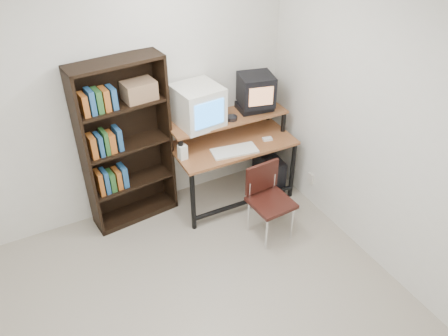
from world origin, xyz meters
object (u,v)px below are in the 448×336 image
bookshelf (125,143)px  pc_tower (269,172)px  crt_tv (256,90)px  school_chair (268,194)px  computer_desk (232,144)px  crt_monitor (198,106)px

bookshelf → pc_tower: bearing=-16.3°
crt_tv → school_chair: crt_tv is taller
crt_tv → computer_desk: bearing=-148.7°
pc_tower → crt_tv: bearing=131.7°
crt_monitor → school_chair: 1.13m
pc_tower → bookshelf: bookshelf is taller
crt_monitor → pc_tower: bearing=-18.3°
crt_tv → pc_tower: 1.02m
crt_monitor → bookshelf: bookshelf is taller
crt_tv → pc_tower: size_ratio=0.91×
school_chair → bookshelf: bearing=137.2°
crt_monitor → pc_tower: size_ratio=1.07×
crt_monitor → bookshelf: 0.81m
computer_desk → crt_monitor: (-0.32, 0.13, 0.48)m
pc_tower → school_chair: size_ratio=0.58×
computer_desk → school_chair: size_ratio=1.67×
crt_monitor → pc_tower: (0.79, -0.17, -0.97)m
pc_tower → school_chair: (-0.43, -0.63, 0.27)m
computer_desk → crt_monitor: bearing=159.3°
bookshelf → crt_monitor: bearing=-14.0°
crt_monitor → bookshelf: size_ratio=0.27×
computer_desk → crt_monitor: crt_monitor is taller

